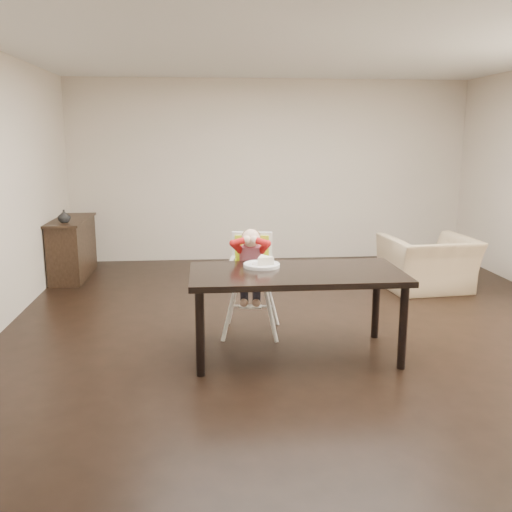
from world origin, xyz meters
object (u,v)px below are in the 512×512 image
at_px(dining_table, 296,280).
at_px(high_chair, 251,260).
at_px(armchair, 429,255).
at_px(sideboard, 73,248).

xyz_separation_m(dining_table, high_chair, (-0.33, 0.63, 0.05)).
bearing_deg(armchair, dining_table, 39.51).
bearing_deg(armchair, high_chair, 24.60).
bearing_deg(high_chair, armchair, 38.34).
relative_size(dining_table, armchair, 1.76).
relative_size(dining_table, sideboard, 1.43).
distance_m(high_chair, sideboard, 3.30).
bearing_deg(sideboard, armchair, -13.77).
bearing_deg(armchair, sideboard, -19.32).
distance_m(dining_table, high_chair, 0.71).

